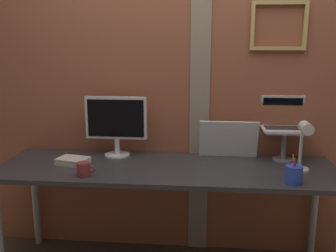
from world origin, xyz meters
TOP-DOWN VIEW (x-y plane):
  - brick_wall_back at (0.00, 0.40)m, footprint 3.04×0.16m
  - desk at (-0.10, 0.00)m, footprint 2.21×0.66m
  - monitor at (-0.48, 0.22)m, footprint 0.43×0.18m
  - laptop_stand at (0.68, 0.22)m, footprint 0.28×0.22m
  - laptop at (0.68, 0.28)m, footprint 0.30×0.27m
  - whiteboard_panel at (0.31, 0.25)m, footprint 0.41×0.08m
  - desk_lamp at (0.74, -0.05)m, footprint 0.12×0.20m
  - pen_cup at (0.66, -0.23)m, footprint 0.10×0.10m
  - coffee_mug at (-0.59, -0.23)m, footprint 0.12×0.08m
  - paper_clutter_stack at (-0.73, 0.00)m, footprint 0.23×0.19m

SIDE VIEW (x-z plane):
  - desk at x=-0.10m, z-range 0.31..1.06m
  - paper_clutter_stack at x=-0.73m, z-range 0.76..0.80m
  - coffee_mug at x=-0.59m, z-range 0.76..0.84m
  - pen_cup at x=0.66m, z-range 0.72..0.89m
  - whiteboard_panel at x=0.31m, z-range 0.75..1.02m
  - laptop_stand at x=0.68m, z-range 0.79..1.00m
  - desk_lamp at x=0.74m, z-range 0.79..1.13m
  - monitor at x=-0.48m, z-range 0.79..1.22m
  - laptop at x=0.68m, z-range 0.92..1.14m
  - brick_wall_back at x=0.00m, z-range 0.00..2.38m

